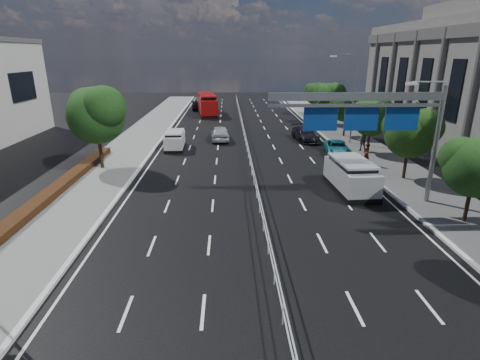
{
  "coord_description": "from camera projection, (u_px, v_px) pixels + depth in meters",
  "views": [
    {
      "loc": [
        -1.84,
        -11.41,
        8.94
      ],
      "look_at": [
        -1.18,
        7.8,
        2.4
      ],
      "focal_mm": 28.0,
      "sensor_mm": 36.0,
      "label": 1
    }
  ],
  "objects": [
    {
      "name": "pedestrian_b",
      "position": [
        362.0,
        141.0,
        35.3
      ],
      "size": [
        1.13,
        1.01,
        1.92
      ],
      "primitive_type": "imported",
      "rotation": [
        0.0,
        0.0,
        2.77
      ],
      "color": "gray",
      "rests_on": "sidewalk_far"
    },
    {
      "name": "parked_car_dark",
      "position": [
        305.0,
        134.0,
        40.09
      ],
      "size": [
        2.56,
        5.12,
        1.43
      ],
      "primitive_type": "imported",
      "rotation": [
        0.0,
        0.0,
        0.12
      ],
      "color": "black",
      "rests_on": "ground"
    },
    {
      "name": "white_minivan",
      "position": [
        175.0,
        140.0,
        36.55
      ],
      "size": [
        1.87,
        4.09,
        1.76
      ],
      "rotation": [
        0.0,
        0.0,
        0.03
      ],
      "color": "black",
      "rests_on": "ground"
    },
    {
      "name": "near_car_silver",
      "position": [
        220.0,
        133.0,
        40.18
      ],
      "size": [
        2.13,
        4.74,
        1.58
      ],
      "primitive_type": "imported",
      "rotation": [
        0.0,
        0.0,
        3.2
      ],
      "color": "#A8AAAF",
      "rests_on": "ground"
    },
    {
      "name": "far_tree_e",
      "position": [
        372.0,
        116.0,
        33.75
      ],
      "size": [
        3.63,
        3.38,
        5.13
      ],
      "color": "black",
      "rests_on": "ground"
    },
    {
      "name": "far_tree_g",
      "position": [
        329.0,
        96.0,
        47.88
      ],
      "size": [
        3.96,
        3.69,
        5.45
      ],
      "color": "black",
      "rests_on": "ground"
    },
    {
      "name": "pedestrian_a",
      "position": [
        366.0,
        154.0,
        30.77
      ],
      "size": [
        0.79,
        0.71,
        1.81
      ],
      "primitive_type": "imported",
      "rotation": [
        0.0,
        0.0,
        3.69
      ],
      "color": "gray",
      "rests_on": "sidewalk_far"
    },
    {
      "name": "parked_car_teal",
      "position": [
        337.0,
        148.0,
        34.62
      ],
      "size": [
        2.55,
        4.65,
        1.23
      ],
      "primitive_type": "imported",
      "rotation": [
        0.0,
        0.0,
        -0.12
      ],
      "color": "#1C7181",
      "rests_on": "ground"
    },
    {
      "name": "silver_minivan",
      "position": [
        351.0,
        176.0,
        25.31
      ],
      "size": [
        2.51,
        5.37,
        2.19
      ],
      "rotation": [
        0.0,
        0.0,
        0.05
      ],
      "color": "black",
      "rests_on": "ground"
    },
    {
      "name": "median_fence",
      "position": [
        247.0,
        148.0,
        34.86
      ],
      "size": [
        0.05,
        85.0,
        1.02
      ],
      "color": "silver",
      "rests_on": "ground"
    },
    {
      "name": "near_tree_back",
      "position": [
        96.0,
        112.0,
        28.87
      ],
      "size": [
        4.84,
        4.51,
        6.69
      ],
      "color": "black",
      "rests_on": "ground"
    },
    {
      "name": "streetlight_far",
      "position": [
        352.0,
        93.0,
        37.0
      ],
      "size": [
        2.78,
        2.4,
        9.0
      ],
      "color": "gray",
      "rests_on": "ground"
    },
    {
      "name": "far_tree_d",
      "position": [
        411.0,
        131.0,
        26.61
      ],
      "size": [
        3.85,
        3.59,
        5.34
      ],
      "color": "black",
      "rests_on": "ground"
    },
    {
      "name": "near_car_dark",
      "position": [
        197.0,
        105.0,
        61.93
      ],
      "size": [
        1.65,
        4.41,
        1.44
      ],
      "primitive_type": "imported",
      "rotation": [
        0.0,
        0.0,
        3.17
      ],
      "color": "black",
      "rests_on": "ground"
    },
    {
      "name": "ground",
      "position": [
        279.0,
        310.0,
        13.74
      ],
      "size": [
        160.0,
        160.0,
        0.0
      ],
      "primitive_type": "plane",
      "color": "black",
      "rests_on": "ground"
    },
    {
      "name": "kerb_near",
      "position": [
        30.0,
        314.0,
        13.43
      ],
      "size": [
        0.25,
        140.0,
        0.15
      ],
      "primitive_type": "cube",
      "color": "silver",
      "rests_on": "ground"
    },
    {
      "name": "red_bus",
      "position": [
        207.0,
        103.0,
        57.34
      ],
      "size": [
        3.76,
        10.48,
        3.06
      ],
      "rotation": [
        0.0,
        0.0,
        0.13
      ],
      "color": "black",
      "rests_on": "ground"
    },
    {
      "name": "overhead_gantry",
      "position": [
        375.0,
        114.0,
        21.66
      ],
      "size": [
        10.24,
        0.38,
        7.45
      ],
      "color": "gray",
      "rests_on": "ground"
    },
    {
      "name": "far_tree_f",
      "position": [
        347.0,
        106.0,
        40.87
      ],
      "size": [
        3.52,
        3.28,
        5.02
      ],
      "color": "black",
      "rests_on": "ground"
    },
    {
      "name": "far_tree_c",
      "position": [
        477.0,
        164.0,
        19.6
      ],
      "size": [
        3.52,
        3.28,
        4.94
      ],
      "color": "black",
      "rests_on": "ground"
    },
    {
      "name": "far_tree_h",
      "position": [
        316.0,
        92.0,
        55.08
      ],
      "size": [
        3.41,
        3.18,
        4.91
      ],
      "color": "black",
      "rests_on": "ground"
    }
  ]
}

